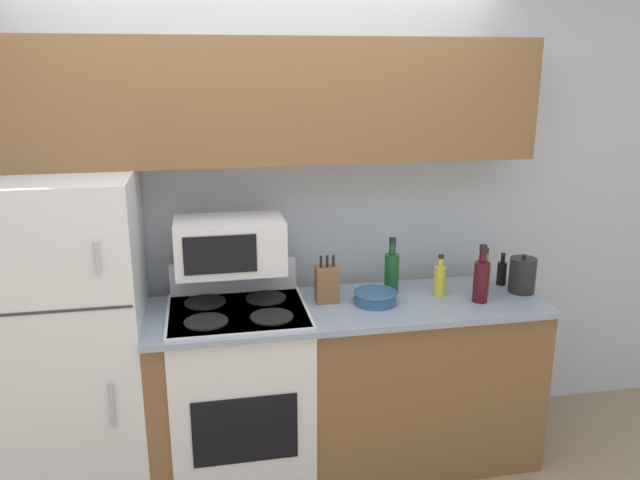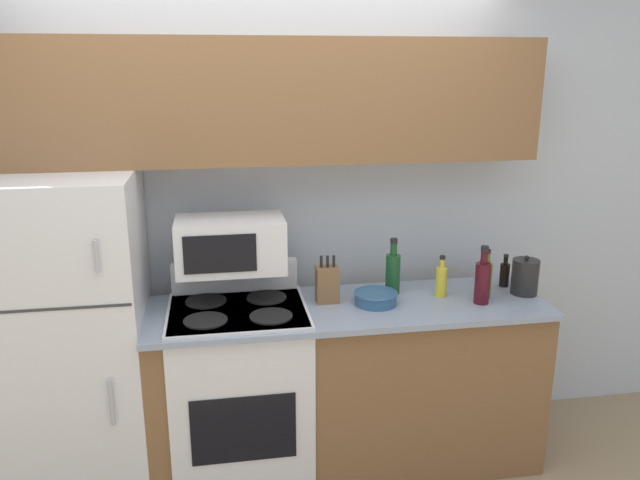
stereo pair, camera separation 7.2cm
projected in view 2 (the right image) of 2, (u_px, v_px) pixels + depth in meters
wall_back at (267, 219)px, 3.41m from camera, size 8.00×0.05×2.55m
lower_cabinets at (347, 386)px, 3.27m from camera, size 2.01×0.61×0.92m
refrigerator at (69, 339)px, 3.02m from camera, size 0.73×0.71×1.62m
upper_cabinets at (267, 101)px, 3.06m from camera, size 2.74×0.32×0.60m
stove at (241, 392)px, 3.17m from camera, size 0.68×0.59×1.10m
microwave at (230, 244)px, 3.07m from camera, size 0.53×0.32×0.26m
knife_block at (327, 284)px, 3.15m from camera, size 0.11×0.09×0.25m
bowl at (376, 297)px, 3.14m from camera, size 0.22×0.22×0.06m
bottle_wine_red at (482, 281)px, 3.13m from camera, size 0.08×0.08×0.30m
bottle_olive_oil at (486, 279)px, 3.21m from camera, size 0.06×0.06×0.26m
bottle_soy_sauce at (505, 274)px, 3.38m from camera, size 0.05×0.05×0.18m
bottle_cooking_spray at (441, 280)px, 3.23m from camera, size 0.06×0.06×0.22m
bottle_wine_green at (393, 272)px, 3.26m from camera, size 0.08×0.08×0.30m
bottle_vinegar at (484, 273)px, 3.32m from camera, size 0.06×0.06×0.24m
kettle at (525, 277)px, 3.26m from camera, size 0.14×0.14×0.21m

